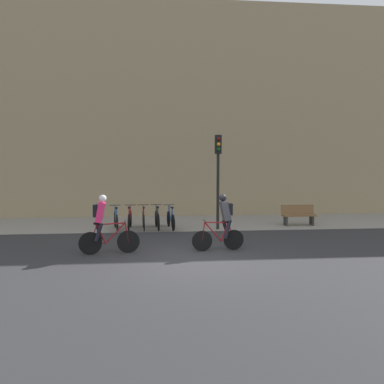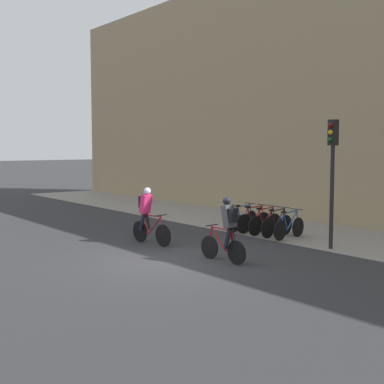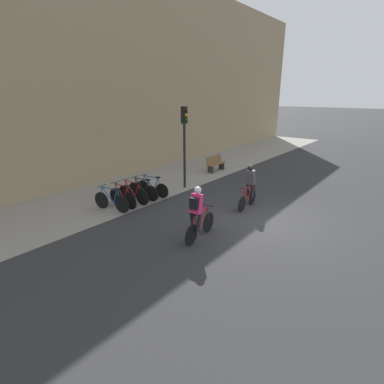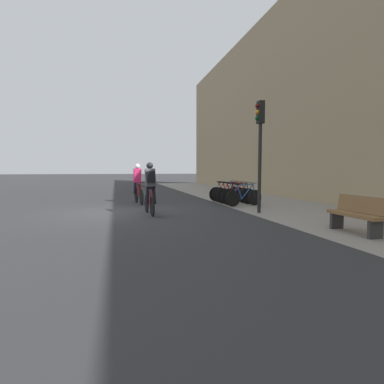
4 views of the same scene
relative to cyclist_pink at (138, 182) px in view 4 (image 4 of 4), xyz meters
name	(u,v)px [view 4 (image 4 of 4)]	position (x,y,z in m)	size (l,w,h in m)	color
ground	(115,212)	(2.62, -1.02, -0.95)	(200.00, 200.00, 0.00)	#2B2B2D
kerb_strip	(283,206)	(2.62, 5.73, -0.94)	(44.00, 4.50, 0.01)	gray
building_facade	(339,76)	(2.62, 8.28, 4.52)	(44.00, 0.60, 10.92)	#9E8966
cyclist_pink	(138,182)	(0.00, 0.00, 0.00)	(1.78, 0.51, 1.78)	black
cyclist_grey	(150,187)	(3.66, 0.14, 0.00)	(1.65, 0.46, 1.76)	black
parked_bike_0	(225,192)	(-0.08, 4.19, -0.54)	(0.49, 1.70, 0.98)	black
parked_bike_1	(229,193)	(0.48, 4.19, -0.54)	(0.46, 1.65, 0.98)	black
parked_bike_2	(234,194)	(1.05, 4.19, -0.54)	(0.46, 1.71, 0.98)	black
parked_bike_3	(239,195)	(1.61, 4.19, -0.54)	(0.46, 1.67, 0.98)	black
parked_bike_4	(244,197)	(2.17, 4.19, -0.55)	(0.46, 1.71, 0.97)	black
traffic_light_pole	(260,136)	(4.10, 3.89, 1.72)	(0.26, 0.30, 3.86)	black
bench	(357,214)	(7.78, 4.56, -0.48)	(1.47, 0.44, 0.89)	brown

